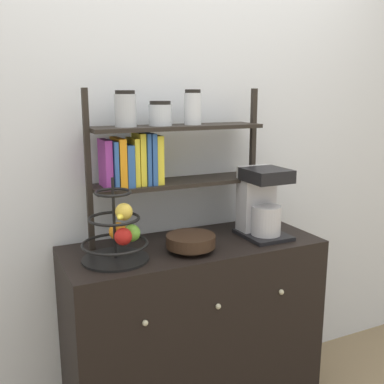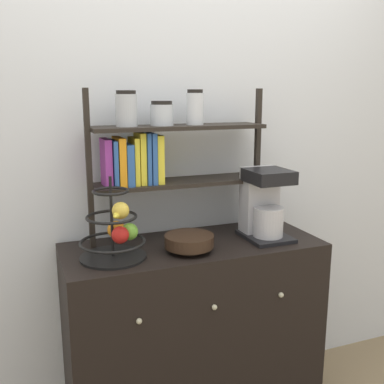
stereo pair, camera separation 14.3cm
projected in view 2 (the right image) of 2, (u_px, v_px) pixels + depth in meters
The scene contains 6 objects.
wall_back at pixel (173, 152), 2.22m from camera, with size 7.00×0.05×2.60m, color silver.
sideboard at pixel (193, 334), 2.15m from camera, with size 1.18×0.49×0.91m.
coffee_maker at pixel (264, 203), 2.12m from camera, with size 0.20×0.25×0.33m.
fruit_stand at pixel (116, 231), 1.85m from camera, with size 0.28×0.28×0.35m.
wooden_bowl at pixel (189, 242), 1.94m from camera, with size 0.21×0.21×0.07m.
shelf_hutch at pixel (156, 149), 2.03m from camera, with size 0.85×0.20×0.70m.
Camera 2 is at (-0.71, -1.58, 1.58)m, focal length 42.00 mm.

